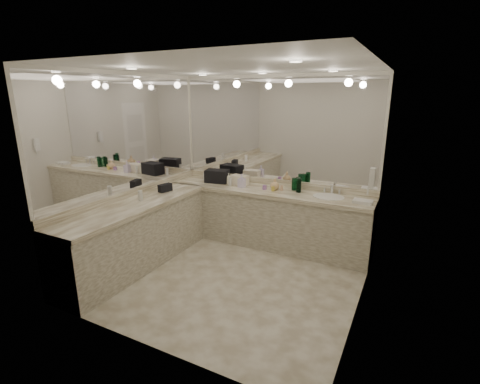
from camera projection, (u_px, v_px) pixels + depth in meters
The scene contains 36 objects.
floor at pixel (230, 276), 4.56m from camera, with size 3.20×3.20×0.00m, color beige.
ceiling at pixel (228, 67), 3.86m from camera, with size 3.20×3.20×0.00m, color white.
wall_back at pixel (275, 160), 5.50m from camera, with size 3.20×0.02×2.60m, color beige.
wall_left at pixel (130, 168), 4.91m from camera, with size 0.02×3.00×2.60m, color beige.
wall_right at pixel (368, 197), 3.51m from camera, with size 0.02×3.00×2.60m, color beige.
vanity_back_base at pixel (266, 218), 5.48m from camera, with size 3.20×0.60×0.84m, color beige.
vanity_back_top at pixel (266, 191), 5.35m from camera, with size 3.20×0.64×0.06m, color #ECE4C9.
vanity_left_base at pixel (136, 237), 4.76m from camera, with size 0.60×2.40×0.84m, color beige.
vanity_left_top at pixel (134, 206), 4.64m from camera, with size 0.64×2.42×0.06m, color #ECE4C9.
backsplash_back at pixel (274, 182), 5.58m from camera, with size 3.20×0.04×0.10m, color #ECE4C9.
backsplash_left at pixel (133, 192), 5.00m from camera, with size 0.04×3.00×0.10m, color #ECE4C9.
mirror_back at pixel (275, 130), 5.36m from camera, with size 3.12×0.01×1.55m, color white.
mirror_left at pixel (128, 134), 4.78m from camera, with size 0.01×2.92×1.55m, color white.
sink at pixel (328, 197), 4.94m from camera, with size 0.44×0.44×0.03m, color white.
faucet at pixel (332, 189), 5.10m from camera, with size 0.24×0.16×0.14m, color silver.
wall_phone at pixel (372, 178), 4.12m from camera, with size 0.06×0.10×0.24m, color white.
door at pixel (356, 237), 3.16m from camera, with size 0.02×0.82×2.10m, color white.
black_toiletry_bag at pixel (217, 176), 5.75m from camera, with size 0.37×0.23×0.21m, color black.
black_bag_spill at pixel (165, 188), 5.19m from camera, with size 0.09×0.21×0.11m, color black.
cream_cosmetic_case at pixel (240, 180), 5.60m from camera, with size 0.27×0.17×0.16m, color silver.
hand_towel at pixel (363, 202), 4.65m from camera, with size 0.25×0.17×0.04m, color white.
lotion_left at pixel (140, 196), 4.74m from camera, with size 0.06×0.06×0.14m, color white.
soap_bottle_a at pixel (229, 179), 5.61m from camera, with size 0.07×0.07×0.18m, color white.
soap_bottle_b at pixel (242, 181), 5.42m from camera, with size 0.10×0.10×0.22m, color silver.
soap_bottle_c at pixel (275, 184), 5.29m from camera, with size 0.14×0.14×0.18m, color #E4BA81.
green_bottle_0 at pixel (294, 184), 5.27m from camera, with size 0.07×0.07×0.19m, color #0D4E26.
green_bottle_1 at pixel (299, 186), 5.19m from camera, with size 0.07×0.07×0.18m, color #0D4E26.
green_bottle_2 at pixel (298, 184), 5.26m from camera, with size 0.07×0.07×0.20m, color #0D4E26.
green_bottle_3 at pixel (299, 185), 5.15m from camera, with size 0.07×0.07×0.21m, color #0D4E26.
amenity_bottle_0 at pixel (273, 189), 5.23m from camera, with size 0.05×0.05×0.07m, color #F2D84C.
amenity_bottle_1 at pixel (264, 187), 5.32m from camera, with size 0.06×0.06×0.06m, color #9966B2.
amenity_bottle_2 at pixel (236, 180), 5.70m from camera, with size 0.06×0.06×0.09m, color silver.
amenity_bottle_3 at pixel (205, 176), 5.93m from camera, with size 0.05×0.05×0.12m, color white.
amenity_bottle_4 at pixel (210, 180), 5.73m from camera, with size 0.05×0.05×0.09m, color white.
amenity_bottle_5 at pixel (282, 188), 5.26m from camera, with size 0.05×0.05×0.07m, color #E0B28C.
amenity_bottle_6 at pixel (230, 181), 5.54m from camera, with size 0.05×0.05×0.13m, color white.
Camera 1 is at (1.98, -3.59, 2.30)m, focal length 26.00 mm.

